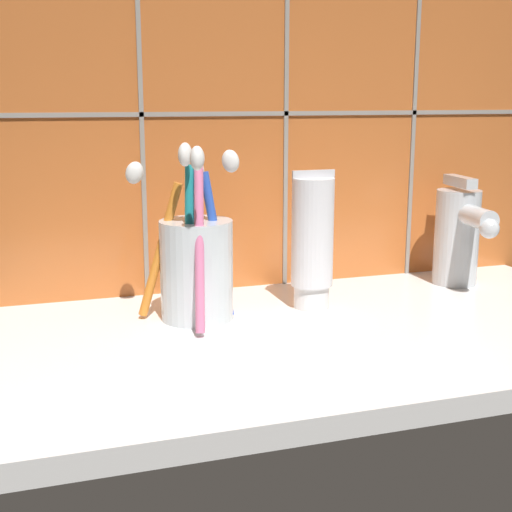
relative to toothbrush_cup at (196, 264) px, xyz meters
The scene contains 5 objects.
sink_counter 15.12cm from the toothbrush_cup, 31.37° to the right, with size 66.26×35.93×2.00cm, color white.
tile_wall_backsplash 26.77cm from the toothbrush_cup, 43.89° to the left, with size 76.26×1.72×58.16cm.
toothbrush_cup is the anchor object (origin of this frame).
toothpaste_tube 12.60cm from the toothbrush_cup, ahead, with size 4.62×4.40×14.62cm.
sink_faucet 32.82cm from the toothbrush_cup, ahead, with size 5.20×11.49×12.89cm.
Camera 1 is at (-27.17, -60.49, 23.88)cm, focal length 50.00 mm.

